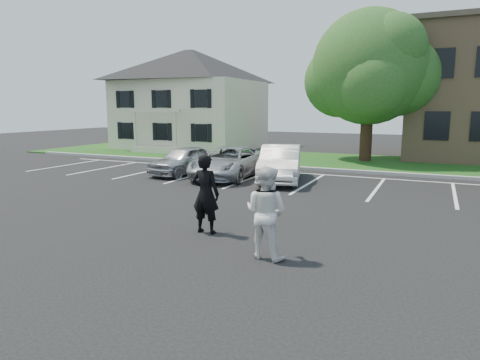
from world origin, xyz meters
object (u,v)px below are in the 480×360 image
car_silver_west (184,160)px  car_white_sedan (280,163)px  tree (371,70)px  house (191,99)px  man_white_shirt (266,212)px  car_silver_minivan (229,162)px  man_black_suit (206,194)px

car_silver_west → car_white_sedan: bearing=8.2°
tree → house: bearing=167.5°
man_white_shirt → car_white_sedan: size_ratio=0.42×
house → car_white_sedan: (11.66, -11.80, -3.04)m
tree → car_silver_west: tree is taller
house → car_silver_minivan: (9.19, -11.91, -3.12)m
man_black_suit → house: bearing=-59.4°
house → car_silver_west: bearing=-60.4°
tree → car_white_sedan: tree is taller
tree → car_silver_minivan: 11.09m
car_silver_west → car_white_sedan: 4.92m
tree → car_silver_minivan: bearing=-119.2°
house → car_silver_minivan: 15.36m
car_silver_minivan → tree: bearing=57.6°
house → tree: tree is taller
man_black_suit → man_white_shirt: man_black_suit is taller
car_white_sedan → man_white_shirt: bearing=-88.1°
car_silver_west → tree: bearing=57.3°
tree → car_white_sedan: size_ratio=1.84×
car_silver_minivan → man_white_shirt: bearing=-62.8°
house → man_white_shirt: 25.88m
man_white_shirt → car_silver_minivan: bearing=-50.3°
man_white_shirt → car_white_sedan: bearing=-63.2°
tree → car_silver_west: (-7.36, -8.76, -4.66)m
man_white_shirt → car_silver_west: bearing=-40.4°
house → tree: size_ratio=1.17×
car_silver_west → man_white_shirt: bearing=-42.4°
house → man_white_shirt: (14.62, -21.17, -2.83)m
man_white_shirt → car_silver_west: 12.19m
man_black_suit → man_white_shirt: 2.34m
tree → car_silver_west: 12.36m
man_white_shirt → car_white_sedan: (-2.96, 9.37, -0.22)m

